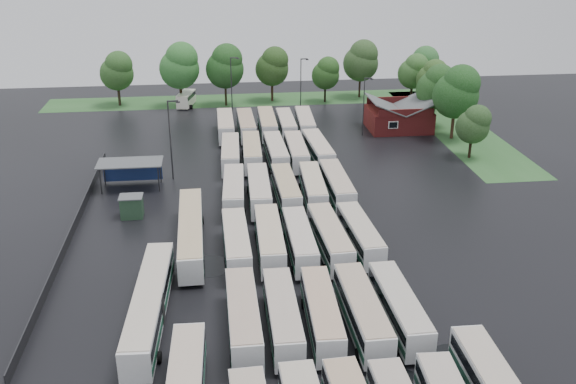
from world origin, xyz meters
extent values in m
plane|color=black|center=(0.00, 0.00, 0.00)|extent=(160.00, 160.00, 0.00)
cube|color=maroon|center=(24.00, 42.80, 1.70)|extent=(10.00, 8.00, 3.40)
cube|color=#4C4F51|center=(21.50, 42.80, 4.30)|extent=(5.07, 8.60, 2.19)
cube|color=#4C4F51|center=(26.50, 42.80, 4.30)|extent=(5.07, 8.60, 2.19)
cube|color=maroon|center=(24.00, 38.80, 3.90)|extent=(9.00, 0.20, 1.20)
cube|color=silver|center=(22.00, 38.75, 2.00)|extent=(1.60, 0.12, 1.20)
cylinder|color=#2D2D30|center=(-20.80, 20.00, 1.70)|extent=(0.16, 0.16, 3.40)
cylinder|color=#2D2D30|center=(-13.60, 20.00, 1.70)|extent=(0.16, 0.16, 3.40)
cylinder|color=#2D2D30|center=(-20.80, 23.20, 1.70)|extent=(0.16, 0.16, 3.40)
cylinder|color=#2D2D30|center=(-13.60, 23.20, 1.70)|extent=(0.16, 0.16, 3.40)
cube|color=#4C4F51|center=(-17.20, 21.60, 3.50)|extent=(8.20, 4.20, 0.15)
cube|color=navy|center=(-17.20, 23.50, 1.60)|extent=(7.60, 0.08, 2.60)
cube|color=#213E27|center=(-16.20, 12.60, 1.25)|extent=(2.50, 2.00, 2.50)
cube|color=#4C4F51|center=(-16.20, 12.60, 2.56)|extent=(2.70, 2.20, 0.12)
cube|color=#2D5D2A|center=(2.00, 64.80, 0.01)|extent=(80.00, 10.00, 0.01)
cube|color=#2D5D2A|center=(34.00, 42.80, 0.01)|extent=(10.00, 50.00, 0.01)
cube|color=#2D2D30|center=(-22.20, 8.00, 0.60)|extent=(0.10, 50.00, 1.20)
cube|color=silver|center=(-4.53, -12.32, 1.78)|extent=(2.56, 11.75, 2.69)
cube|color=black|center=(-4.53, -12.32, 2.32)|extent=(2.62, 11.28, 0.86)
cube|color=#0E4630|center=(-4.53, -12.32, 1.19)|extent=(2.61, 11.52, 0.59)
cube|color=tan|center=(-4.53, -12.32, 3.18)|extent=(2.46, 11.40, 0.12)
cylinder|color=black|center=(-4.53, -16.07, 0.44)|extent=(2.49, 0.94, 0.94)
cylinder|color=black|center=(-4.53, -8.57, 0.44)|extent=(2.49, 0.94, 0.94)
cube|color=silver|center=(-1.29, -12.45, 1.74)|extent=(2.43, 11.44, 2.62)
cube|color=black|center=(-1.29, -12.45, 2.26)|extent=(2.48, 10.98, 0.84)
cube|color=#184C34|center=(-1.29, -12.45, 1.16)|extent=(2.47, 11.21, 0.58)
cube|color=#B3A292|center=(-1.29, -12.45, 3.10)|extent=(2.33, 11.10, 0.11)
cylinder|color=black|center=(-1.29, -16.11, 0.43)|extent=(2.43, 0.91, 0.91)
cylinder|color=black|center=(-1.29, -8.80, 0.43)|extent=(2.43, 0.91, 0.91)
cube|color=silver|center=(1.99, -12.42, 1.72)|extent=(2.68, 11.34, 2.59)
cube|color=black|center=(1.99, -12.42, 2.23)|extent=(2.72, 10.90, 0.83)
cube|color=#174632|center=(1.99, -12.42, 1.15)|extent=(2.72, 11.12, 0.57)
cube|color=tan|center=(1.99, -12.42, 3.06)|extent=(2.58, 11.00, 0.11)
cylinder|color=black|center=(1.99, -16.03, 0.42)|extent=(2.40, 0.90, 0.90)
cylinder|color=black|center=(1.99, -8.81, 0.42)|extent=(2.40, 0.90, 0.90)
cube|color=silver|center=(5.35, -12.68, 1.80)|extent=(2.66, 11.85, 2.71)
cube|color=black|center=(5.35, -12.68, 2.34)|extent=(2.71, 11.38, 0.87)
cube|color=#13432D|center=(5.35, -12.68, 1.20)|extent=(2.71, 11.62, 0.60)
cube|color=tan|center=(5.35, -12.68, 3.20)|extent=(2.56, 11.50, 0.12)
cylinder|color=black|center=(5.35, -16.46, 0.44)|extent=(2.51, 0.94, 0.94)
cylinder|color=black|center=(5.35, -8.90, 0.44)|extent=(2.51, 0.94, 0.94)
cube|color=silver|center=(8.57, -12.41, 1.75)|extent=(2.67, 11.53, 2.63)
cube|color=black|center=(8.57, -12.41, 2.27)|extent=(2.72, 11.08, 0.84)
cube|color=#1C4130|center=(8.57, -12.41, 1.17)|extent=(2.71, 11.31, 0.58)
cube|color=#B6AC9D|center=(8.57, -12.41, 3.11)|extent=(2.57, 11.19, 0.11)
cylinder|color=black|center=(8.57, -16.09, 0.43)|extent=(2.44, 0.92, 0.92)
cylinder|color=black|center=(8.57, -8.74, 0.43)|extent=(2.44, 0.92, 0.92)
cube|color=silver|center=(-4.54, 1.03, 1.75)|extent=(2.61, 11.56, 2.64)
cube|color=black|center=(-4.54, 1.03, 2.28)|extent=(2.66, 11.10, 0.84)
cube|color=#114C37|center=(-4.54, 1.03, 1.17)|extent=(2.66, 11.33, 0.58)
cube|color=beige|center=(-4.54, 1.03, 3.12)|extent=(2.51, 11.22, 0.12)
cylinder|color=black|center=(-4.54, -2.65, 0.43)|extent=(2.45, 0.92, 0.92)
cylinder|color=black|center=(-4.54, 4.72, 0.43)|extent=(2.45, 0.92, 0.92)
cube|color=silver|center=(-1.15, 1.33, 1.80)|extent=(2.67, 11.89, 2.71)
cube|color=black|center=(-1.15, 1.33, 2.34)|extent=(2.72, 11.41, 0.87)
cube|color=#144530|center=(-1.15, 1.33, 1.20)|extent=(2.71, 11.65, 0.60)
cube|color=#C7B193|center=(-1.15, 1.33, 3.21)|extent=(2.56, 11.53, 0.12)
cylinder|color=black|center=(-1.15, -2.46, 0.44)|extent=(2.52, 0.95, 0.95)
cylinder|color=black|center=(-1.15, 5.12, 0.44)|extent=(2.52, 0.95, 0.95)
cube|color=silver|center=(1.91, 0.91, 1.71)|extent=(2.38, 11.28, 2.58)
cube|color=black|center=(1.91, 0.91, 2.23)|extent=(2.44, 10.83, 0.83)
cube|color=#124933|center=(1.91, 0.91, 1.15)|extent=(2.43, 11.06, 0.57)
cube|color=beige|center=(1.91, 0.91, 3.05)|extent=(2.29, 10.95, 0.11)
cylinder|color=black|center=(1.91, -2.70, 0.42)|extent=(2.40, 0.90, 0.90)
cylinder|color=black|center=(1.91, 4.52, 0.42)|extent=(2.40, 0.90, 0.90)
cube|color=silver|center=(5.04, 0.98, 1.80)|extent=(3.00, 11.92, 2.71)
cube|color=black|center=(5.04, 0.98, 2.34)|extent=(3.04, 11.45, 0.87)
cube|color=#1E4634|center=(5.04, 0.98, 1.20)|extent=(3.04, 11.68, 0.60)
cube|color=tan|center=(5.04, 0.98, 3.20)|extent=(2.89, 11.56, 0.12)
cylinder|color=black|center=(5.04, -2.80, 0.44)|extent=(2.51, 0.95, 0.95)
cylinder|color=black|center=(5.04, 4.76, 0.44)|extent=(2.51, 0.95, 0.95)
cube|color=silver|center=(8.33, 1.54, 1.71)|extent=(2.92, 11.37, 2.58)
cube|color=black|center=(8.33, 1.54, 2.23)|extent=(2.96, 10.92, 0.83)
cube|color=#0C3B28|center=(8.33, 1.54, 1.14)|extent=(2.96, 11.14, 0.57)
cube|color=#BBAD9A|center=(8.33, 1.54, 3.05)|extent=(2.81, 11.02, 0.11)
cylinder|color=black|center=(8.33, -2.07, 0.42)|extent=(2.39, 0.90, 0.90)
cylinder|color=black|center=(8.33, 5.14, 0.42)|extent=(2.39, 0.90, 0.90)
cube|color=silver|center=(-4.28, 14.83, 1.76)|extent=(2.95, 11.70, 2.66)
cube|color=black|center=(-4.28, 14.83, 2.30)|extent=(2.99, 11.24, 0.85)
cube|color=#12482F|center=(-4.28, 14.83, 1.18)|extent=(2.99, 11.47, 0.58)
cube|color=#C1B1A2|center=(-4.28, 14.83, 3.14)|extent=(2.84, 11.35, 0.12)
cylinder|color=black|center=(-4.28, 11.11, 0.44)|extent=(2.47, 0.93, 0.93)
cylinder|color=black|center=(-4.28, 18.54, 0.44)|extent=(2.47, 0.93, 0.93)
cube|color=silver|center=(-1.24, 14.52, 1.80)|extent=(2.73, 11.87, 2.71)
cube|color=black|center=(-1.24, 14.52, 2.34)|extent=(2.78, 11.40, 0.87)
cube|color=#154F38|center=(-1.24, 14.52, 1.20)|extent=(2.77, 11.63, 0.60)
cube|color=#C2B1A0|center=(-1.24, 14.52, 3.20)|extent=(2.62, 11.51, 0.12)
cylinder|color=black|center=(-1.24, 10.74, 0.44)|extent=(2.51, 0.95, 0.95)
cylinder|color=black|center=(-1.24, 18.30, 0.44)|extent=(2.51, 0.95, 0.95)
cube|color=silver|center=(2.05, 14.56, 1.73)|extent=(2.59, 11.42, 2.61)
cube|color=black|center=(2.05, 14.56, 2.25)|extent=(2.64, 10.97, 0.83)
cube|color=#0D3E2A|center=(2.05, 14.56, 1.16)|extent=(2.63, 11.19, 0.57)
cube|color=tan|center=(2.05, 14.56, 3.08)|extent=(2.49, 11.08, 0.11)
cylinder|color=black|center=(2.05, 10.92, 0.43)|extent=(2.42, 0.91, 0.91)
cylinder|color=black|center=(2.05, 18.20, 0.43)|extent=(2.42, 0.91, 0.91)
cube|color=silver|center=(5.40, 14.82, 1.74)|extent=(2.83, 11.52, 2.62)
cube|color=black|center=(5.40, 14.82, 2.26)|extent=(2.87, 11.07, 0.84)
cube|color=#114A36|center=(5.40, 14.82, 1.16)|extent=(2.87, 11.30, 0.58)
cube|color=#C8B597|center=(5.40, 14.82, 3.10)|extent=(2.72, 11.18, 0.11)
cylinder|color=black|center=(5.40, 11.16, 0.43)|extent=(2.43, 0.92, 0.92)
cylinder|color=black|center=(5.40, 18.48, 0.43)|extent=(2.43, 0.92, 0.92)
cube|color=silver|center=(8.40, 14.95, 1.80)|extent=(2.54, 11.84, 2.71)
cube|color=black|center=(8.40, 14.95, 2.34)|extent=(2.59, 11.37, 0.87)
cube|color=#174E36|center=(8.40, 14.95, 1.20)|extent=(2.59, 11.60, 0.60)
cube|color=#BAA590|center=(8.40, 14.95, 3.20)|extent=(2.44, 11.49, 0.12)
cylinder|color=black|center=(8.40, 11.17, 0.44)|extent=(2.51, 0.95, 0.95)
cylinder|color=black|center=(8.40, 18.74, 0.44)|extent=(2.51, 0.95, 0.95)
cube|color=silver|center=(-4.22, 28.30, 1.76)|extent=(2.82, 11.67, 2.66)
cube|color=black|center=(-4.22, 28.30, 2.29)|extent=(2.86, 11.21, 0.85)
cube|color=#114330|center=(-4.22, 28.30, 1.18)|extent=(2.86, 11.44, 0.58)
cube|color=#C3B09A|center=(-4.22, 28.30, 3.14)|extent=(2.71, 11.32, 0.12)
cylinder|color=black|center=(-4.22, 24.59, 0.43)|extent=(2.46, 0.93, 0.93)
cylinder|color=black|center=(-4.22, 32.01, 0.43)|extent=(2.46, 0.93, 0.93)
cube|color=silver|center=(-1.20, 28.69, 1.77)|extent=(2.79, 11.71, 2.67)
cube|color=black|center=(-1.20, 28.69, 2.30)|extent=(2.83, 11.24, 0.85)
cube|color=#17422E|center=(-1.20, 28.69, 1.18)|extent=(2.83, 11.48, 0.59)
cube|color=tan|center=(-1.20, 28.69, 3.15)|extent=(2.68, 11.36, 0.12)
cylinder|color=black|center=(-1.20, 24.97, 0.44)|extent=(2.47, 0.93, 0.93)
cylinder|color=black|center=(-1.20, 32.41, 0.44)|extent=(2.47, 0.93, 0.93)
cube|color=silver|center=(2.17, 28.21, 1.77)|extent=(2.64, 11.68, 2.67)
cube|color=black|center=(2.17, 28.21, 2.30)|extent=(2.69, 11.22, 0.85)
cube|color=#154533|center=(2.17, 28.21, 1.18)|extent=(2.69, 11.45, 0.59)
cube|color=beige|center=(2.17, 28.21, 3.15)|extent=(2.54, 11.33, 0.12)
cylinder|color=black|center=(2.17, 24.49, 0.44)|extent=(2.47, 0.93, 0.93)
cylinder|color=black|center=(2.17, 31.94, 0.44)|extent=(2.47, 0.93, 0.93)
cube|color=silver|center=(5.08, 28.23, 1.75)|extent=(2.53, 11.54, 2.64)
cube|color=black|center=(5.08, 28.23, 2.28)|extent=(2.58, 11.08, 0.84)
cube|color=#154936|center=(5.08, 28.23, 1.17)|extent=(2.58, 11.31, 0.58)
cube|color=#C4AD99|center=(5.08, 28.23, 3.12)|extent=(2.43, 11.19, 0.12)
cylinder|color=black|center=(5.08, 24.54, 0.43)|extent=(2.45, 0.92, 0.92)
cylinder|color=black|center=(5.08, 31.91, 0.43)|extent=(2.45, 0.92, 0.92)
cube|color=silver|center=(8.21, 28.39, 1.81)|extent=(3.04, 11.99, 2.72)
cube|color=black|center=(8.21, 28.39, 2.35)|extent=(3.08, 11.51, 0.87)
cube|color=#17422E|center=(8.21, 28.39, 1.21)|extent=(3.08, 11.75, 0.60)
cube|color=beige|center=(8.21, 28.39, 3.22)|extent=(2.92, 11.63, 0.12)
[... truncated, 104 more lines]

